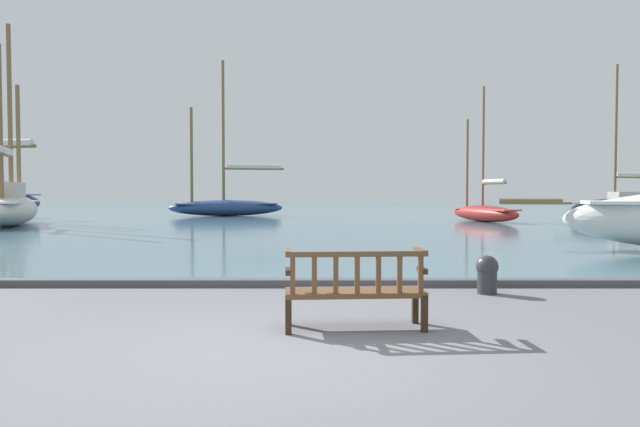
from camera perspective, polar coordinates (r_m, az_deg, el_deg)
The scene contains 9 objects.
ground_plane at distance 5.92m, azimuth -3.58°, elevation -13.34°, with size 160.00×160.00×0.00m, color slate.
harbor_water at distance 49.72m, azimuth -0.50°, elevation 0.33°, with size 100.00×80.00×0.08m, color slate.
quay_edge_kerb at distance 9.67m, azimuth -2.19°, elevation -6.92°, with size 40.00×0.30×0.12m, color #4C4C50.
park_bench at distance 6.62m, azimuth 3.43°, elevation -7.52°, with size 1.63×0.63×0.92m.
sailboat_distant_harbor at distance 29.15m, azimuth -28.63°, elevation 0.76°, with size 4.11×8.27×9.06m.
sailboat_nearest_port at distance 30.65m, azimuth 15.99°, elevation 0.23°, with size 2.80×5.87×6.98m.
sailboat_far_starboard at distance 36.94m, azimuth -9.40°, elevation 0.89°, with size 7.44×3.33×9.87m.
sailboat_mid_port at distance 35.19m, azimuth 27.49°, elevation 0.61°, with size 6.94×3.10×8.45m.
mooring_bollard at distance 9.29m, azimuth 16.28°, elevation -5.73°, with size 0.35×0.35×0.60m.
Camera 1 is at (0.35, -5.69, 1.58)m, focal length 32.00 mm.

